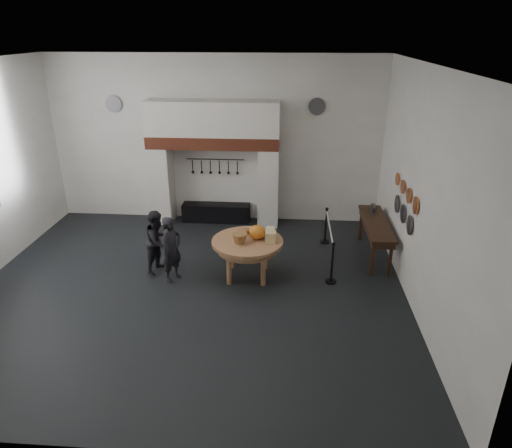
# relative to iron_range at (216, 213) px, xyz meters

# --- Properties ---
(floor) EXTENTS (9.00, 8.00, 0.02)m
(floor) POSITION_rel_iron_range_xyz_m (0.00, -3.72, -0.25)
(floor) COLOR black
(floor) RESTS_ON ground
(ceiling) EXTENTS (9.00, 8.00, 0.02)m
(ceiling) POSITION_rel_iron_range_xyz_m (0.00, -3.72, 4.25)
(ceiling) COLOR silver
(ceiling) RESTS_ON wall_back
(wall_back) EXTENTS (9.00, 0.02, 4.50)m
(wall_back) POSITION_rel_iron_range_xyz_m (0.00, 0.28, 2.00)
(wall_back) COLOR white
(wall_back) RESTS_ON floor
(wall_front) EXTENTS (9.00, 0.02, 4.50)m
(wall_front) POSITION_rel_iron_range_xyz_m (0.00, -7.72, 2.00)
(wall_front) COLOR white
(wall_front) RESTS_ON floor
(wall_right) EXTENTS (0.02, 8.00, 4.50)m
(wall_right) POSITION_rel_iron_range_xyz_m (4.50, -3.72, 2.00)
(wall_right) COLOR white
(wall_right) RESTS_ON floor
(chimney_pier_left) EXTENTS (0.55, 0.70, 2.15)m
(chimney_pier_left) POSITION_rel_iron_range_xyz_m (-1.48, -0.07, 0.82)
(chimney_pier_left) COLOR silver
(chimney_pier_left) RESTS_ON floor
(chimney_pier_right) EXTENTS (0.55, 0.70, 2.15)m
(chimney_pier_right) POSITION_rel_iron_range_xyz_m (1.48, -0.07, 0.82)
(chimney_pier_right) COLOR silver
(chimney_pier_right) RESTS_ON floor
(hearth_brick_band) EXTENTS (3.50, 0.72, 0.32)m
(hearth_brick_band) POSITION_rel_iron_range_xyz_m (0.00, -0.07, 2.06)
(hearth_brick_band) COLOR #9E442B
(hearth_brick_band) RESTS_ON chimney_pier_left
(chimney_hood) EXTENTS (3.50, 0.70, 0.90)m
(chimney_hood) POSITION_rel_iron_range_xyz_m (0.00, -0.07, 2.67)
(chimney_hood) COLOR silver
(chimney_hood) RESTS_ON hearth_brick_band
(iron_range) EXTENTS (1.90, 0.45, 0.50)m
(iron_range) POSITION_rel_iron_range_xyz_m (0.00, 0.00, 0.00)
(iron_range) COLOR black
(iron_range) RESTS_ON floor
(utensil_rail) EXTENTS (1.60, 0.02, 0.02)m
(utensil_rail) POSITION_rel_iron_range_xyz_m (0.00, 0.20, 1.50)
(utensil_rail) COLOR black
(utensil_rail) RESTS_ON wall_back
(work_table) EXTENTS (1.58, 1.58, 0.07)m
(work_table) POSITION_rel_iron_range_xyz_m (1.17, -3.06, 0.59)
(work_table) COLOR #AB7351
(work_table) RESTS_ON floor
(pumpkin) EXTENTS (0.36, 0.36, 0.31)m
(pumpkin) POSITION_rel_iron_range_xyz_m (1.37, -2.96, 0.78)
(pumpkin) COLOR orange
(pumpkin) RESTS_ON work_table
(cheese_block_big) EXTENTS (0.22, 0.22, 0.24)m
(cheese_block_big) POSITION_rel_iron_range_xyz_m (1.67, -3.11, 0.74)
(cheese_block_big) COLOR #E2C887
(cheese_block_big) RESTS_ON work_table
(cheese_block_small) EXTENTS (0.18, 0.18, 0.20)m
(cheese_block_small) POSITION_rel_iron_range_xyz_m (1.65, -2.81, 0.72)
(cheese_block_small) COLOR #ECD98D
(cheese_block_small) RESTS_ON work_table
(wicker_basket) EXTENTS (0.33, 0.33, 0.22)m
(wicker_basket) POSITION_rel_iron_range_xyz_m (1.02, -3.21, 0.73)
(wicker_basket) COLOR #A4783C
(wicker_basket) RESTS_ON work_table
(bread_loaf) EXTENTS (0.31, 0.18, 0.13)m
(bread_loaf) POSITION_rel_iron_range_xyz_m (1.07, -2.71, 0.69)
(bread_loaf) COLOR #9F7038
(bread_loaf) RESTS_ON work_table
(visitor_near) EXTENTS (0.57, 0.64, 1.47)m
(visitor_near) POSITION_rel_iron_range_xyz_m (-0.43, -3.32, 0.48)
(visitor_near) COLOR black
(visitor_near) RESTS_ON floor
(visitor_far) EXTENTS (0.77, 0.85, 1.44)m
(visitor_far) POSITION_rel_iron_range_xyz_m (-0.83, -2.92, 0.47)
(visitor_far) COLOR black
(visitor_far) RESTS_ON floor
(side_table) EXTENTS (0.55, 2.20, 0.06)m
(side_table) POSITION_rel_iron_range_xyz_m (4.10, -1.89, 0.62)
(side_table) COLOR #341E13
(side_table) RESTS_ON floor
(pewter_jug) EXTENTS (0.12, 0.12, 0.22)m
(pewter_jug) POSITION_rel_iron_range_xyz_m (4.10, -1.29, 0.76)
(pewter_jug) COLOR #46454A
(pewter_jug) RESTS_ON side_table
(copper_pan_a) EXTENTS (0.03, 0.34, 0.34)m
(copper_pan_a) POSITION_rel_iron_range_xyz_m (4.46, -3.52, 1.70)
(copper_pan_a) COLOR #C6662D
(copper_pan_a) RESTS_ON wall_right
(copper_pan_b) EXTENTS (0.03, 0.32, 0.32)m
(copper_pan_b) POSITION_rel_iron_range_xyz_m (4.46, -2.97, 1.70)
(copper_pan_b) COLOR #C6662D
(copper_pan_b) RESTS_ON wall_right
(copper_pan_c) EXTENTS (0.03, 0.30, 0.30)m
(copper_pan_c) POSITION_rel_iron_range_xyz_m (4.46, -2.42, 1.70)
(copper_pan_c) COLOR #C6662D
(copper_pan_c) RESTS_ON wall_right
(copper_pan_d) EXTENTS (0.03, 0.28, 0.28)m
(copper_pan_d) POSITION_rel_iron_range_xyz_m (4.46, -1.87, 1.70)
(copper_pan_d) COLOR #C6662D
(copper_pan_d) RESTS_ON wall_right
(pewter_plate_left) EXTENTS (0.03, 0.40, 0.40)m
(pewter_plate_left) POSITION_rel_iron_range_xyz_m (4.46, -3.32, 1.20)
(pewter_plate_left) COLOR #4C4C51
(pewter_plate_left) RESTS_ON wall_right
(pewter_plate_mid) EXTENTS (0.03, 0.40, 0.40)m
(pewter_plate_mid) POSITION_rel_iron_range_xyz_m (4.46, -2.72, 1.20)
(pewter_plate_mid) COLOR #4C4C51
(pewter_plate_mid) RESTS_ON wall_right
(pewter_plate_right) EXTENTS (0.03, 0.40, 0.40)m
(pewter_plate_right) POSITION_rel_iron_range_xyz_m (4.46, -2.12, 1.20)
(pewter_plate_right) COLOR #4C4C51
(pewter_plate_right) RESTS_ON wall_right
(pewter_plate_back_left) EXTENTS (0.44, 0.03, 0.44)m
(pewter_plate_back_left) POSITION_rel_iron_range_xyz_m (-2.70, 0.24, 2.95)
(pewter_plate_back_left) COLOR #4C4C51
(pewter_plate_back_left) RESTS_ON wall_back
(pewter_plate_back_right) EXTENTS (0.44, 0.03, 0.44)m
(pewter_plate_back_right) POSITION_rel_iron_range_xyz_m (2.70, 0.24, 2.95)
(pewter_plate_back_right) COLOR #4C4C51
(pewter_plate_back_right) RESTS_ON wall_back
(barrier_post_near) EXTENTS (0.05, 0.05, 0.90)m
(barrier_post_near) POSITION_rel_iron_range_xyz_m (3.00, -3.20, 0.20)
(barrier_post_near) COLOR black
(barrier_post_near) RESTS_ON floor
(barrier_post_far) EXTENTS (0.05, 0.05, 0.90)m
(barrier_post_far) POSITION_rel_iron_range_xyz_m (3.00, -1.20, 0.20)
(barrier_post_far) COLOR black
(barrier_post_far) RESTS_ON floor
(barrier_rope) EXTENTS (0.04, 2.00, 0.04)m
(barrier_rope) POSITION_rel_iron_range_xyz_m (3.00, -2.20, 0.60)
(barrier_rope) COLOR silver
(barrier_rope) RESTS_ON barrier_post_near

